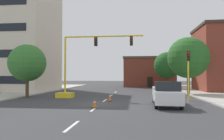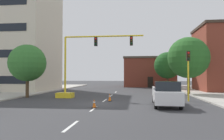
% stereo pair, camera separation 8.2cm
% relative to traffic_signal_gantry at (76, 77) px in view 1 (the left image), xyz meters
% --- Properties ---
extents(ground_plane, '(160.00, 160.00, 0.00)m').
position_rel_traffic_signal_gantry_xyz_m(ground_plane, '(3.53, -4.64, -2.27)').
color(ground_plane, '#38383A').
extents(sidewalk_left, '(6.00, 56.00, 0.14)m').
position_rel_traffic_signal_gantry_xyz_m(sidewalk_left, '(-9.04, 3.36, -2.20)').
color(sidewalk_left, '#B2ADA3').
rests_on(sidewalk_left, ground_plane).
extents(sidewalk_right, '(6.00, 56.00, 0.14)m').
position_rel_traffic_signal_gantry_xyz_m(sidewalk_right, '(16.10, 3.36, -2.20)').
color(sidewalk_right, '#B2ADA3').
rests_on(sidewalk_right, ground_plane).
extents(lane_stripe_seg_1, '(0.16, 2.40, 0.01)m').
position_rel_traffic_signal_gantry_xyz_m(lane_stripe_seg_1, '(3.53, -13.14, -2.27)').
color(lane_stripe_seg_1, silver).
rests_on(lane_stripe_seg_1, ground_plane).
extents(lane_stripe_seg_2, '(0.16, 2.40, 0.01)m').
position_rel_traffic_signal_gantry_xyz_m(lane_stripe_seg_2, '(3.53, -7.64, -2.27)').
color(lane_stripe_seg_2, silver).
rests_on(lane_stripe_seg_2, ground_plane).
extents(lane_stripe_seg_3, '(0.16, 2.40, 0.01)m').
position_rel_traffic_signal_gantry_xyz_m(lane_stripe_seg_3, '(3.53, -2.14, -2.27)').
color(lane_stripe_seg_3, silver).
rests_on(lane_stripe_seg_3, ground_plane).
extents(lane_stripe_seg_4, '(0.16, 2.40, 0.01)m').
position_rel_traffic_signal_gantry_xyz_m(lane_stripe_seg_4, '(3.53, 3.36, -2.27)').
color(lane_stripe_seg_4, silver).
rests_on(lane_stripe_seg_4, ground_plane).
extents(lane_stripe_seg_5, '(0.16, 2.40, 0.01)m').
position_rel_traffic_signal_gantry_xyz_m(lane_stripe_seg_5, '(3.53, 8.86, -2.27)').
color(lane_stripe_seg_5, silver).
rests_on(lane_stripe_seg_5, ground_plane).
extents(building_tall_left, '(14.77, 11.41, 18.74)m').
position_rel_traffic_signal_gantry_xyz_m(building_tall_left, '(-14.45, 10.57, 7.11)').
color(building_tall_left, beige).
rests_on(building_tall_left, ground_plane).
extents(building_brick_center, '(11.12, 8.68, 6.47)m').
position_rel_traffic_signal_gantry_xyz_m(building_brick_center, '(9.34, 26.03, 0.97)').
color(building_brick_center, brown).
rests_on(building_brick_center, ground_plane).
extents(traffic_signal_gantry, '(9.54, 1.20, 6.83)m').
position_rel_traffic_signal_gantry_xyz_m(traffic_signal_gantry, '(0.00, 0.00, 0.00)').
color(traffic_signal_gantry, yellow).
rests_on(traffic_signal_gantry, ground_plane).
extents(traffic_light_pole_right, '(0.32, 0.47, 4.80)m').
position_rel_traffic_signal_gantry_xyz_m(traffic_light_pole_right, '(11.57, -1.95, 1.26)').
color(traffic_light_pole_right, yellow).
rests_on(traffic_light_pole_right, ground_plane).
extents(tree_right_mid, '(5.25, 5.25, 7.37)m').
position_rel_traffic_signal_gantry_xyz_m(tree_right_mid, '(13.20, 5.27, 2.46)').
color(tree_right_mid, '#4C3823').
rests_on(tree_right_mid, ground_plane).
extents(tree_right_far, '(4.82, 4.82, 6.72)m').
position_rel_traffic_signal_gantry_xyz_m(tree_right_far, '(12.17, 17.03, 2.03)').
color(tree_right_far, '#4C3823').
rests_on(tree_right_far, ground_plane).
extents(tree_left_near, '(4.14, 4.14, 5.94)m').
position_rel_traffic_signal_gantry_xyz_m(tree_left_near, '(-5.51, -0.33, 1.59)').
color(tree_left_near, '#4C3823').
rests_on(tree_left_near, ground_plane).
extents(pickup_truck_white, '(2.17, 5.46, 1.99)m').
position_rel_traffic_signal_gantry_xyz_m(pickup_truck_white, '(9.04, -5.40, -1.30)').
color(pickup_truck_white, white).
rests_on(pickup_truck_white, ground_plane).
extents(traffic_cone_roadside_a, '(0.36, 0.36, 0.67)m').
position_rel_traffic_signal_gantry_xyz_m(traffic_cone_roadside_a, '(3.46, -7.10, -1.95)').
color(traffic_cone_roadside_a, black).
rests_on(traffic_cone_roadside_a, ground_plane).
extents(traffic_cone_roadside_b, '(0.36, 0.36, 0.74)m').
position_rel_traffic_signal_gantry_xyz_m(traffic_cone_roadside_b, '(4.10, -2.71, -1.91)').
color(traffic_cone_roadside_b, black).
rests_on(traffic_cone_roadside_b, ground_plane).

